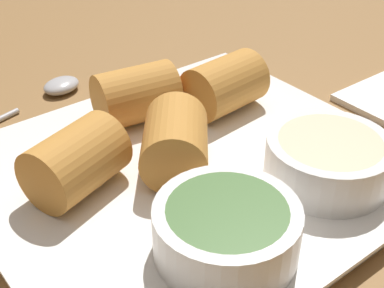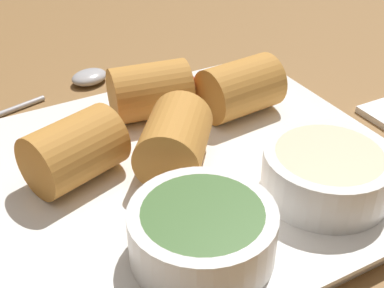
{
  "view_description": "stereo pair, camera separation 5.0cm",
  "coord_description": "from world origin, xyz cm",
  "views": [
    {
      "loc": [
        23.01,
        27.44,
        26.4
      ],
      "look_at": [
        3.56,
        2.58,
        5.34
      ],
      "focal_mm": 50.0,
      "sensor_mm": 36.0,
      "label": 1
    },
    {
      "loc": [
        18.84,
        30.21,
        26.4
      ],
      "look_at": [
        3.56,
        2.58,
        5.34
      ],
      "focal_mm": 50.0,
      "sensor_mm": 36.0,
      "label": 2
    }
  ],
  "objects": [
    {
      "name": "dipping_bowl_far",
      "position": [
        -2.75,
        9.64,
        5.25
      ],
      "size": [
        8.59,
        8.59,
        3.22
      ],
      "color": "white",
      "rests_on": "serving_plate"
    },
    {
      "name": "spoon",
      "position": [
        6.61,
        -15.82,
        2.57
      ],
      "size": [
        18.31,
        6.26,
        1.27
      ],
      "color": "#B2B2B7",
      "rests_on": "table_surface"
    },
    {
      "name": "roll_back_left",
      "position": [
        10.95,
        0.1,
        5.79
      ],
      "size": [
        7.56,
        6.34,
        4.59
      ],
      "color": "#C68438",
      "rests_on": "serving_plate"
    },
    {
      "name": "serving_plate",
      "position": [
        3.56,
        2.58,
        2.76
      ],
      "size": [
        29.93,
        27.02,
        1.5
      ],
      "color": "white",
      "rests_on": "table_surface"
    },
    {
      "name": "roll_front_left",
      "position": [
        -4.0,
        -2.21,
        5.79
      ],
      "size": [
        7.29,
        5.09,
        4.59
      ],
      "color": "#C68438",
      "rests_on": "serving_plate"
    },
    {
      "name": "table_surface",
      "position": [
        0.0,
        0.0,
        1.0
      ],
      "size": [
        180.0,
        140.0,
        2.0
      ],
      "color": "olive",
      "rests_on": "ground"
    },
    {
      "name": "roll_front_right",
      "position": [
        4.49,
        1.85,
        5.79
      ],
      "size": [
        7.53,
        7.8,
        4.59
      ],
      "color": "#C68438",
      "rests_on": "serving_plate"
    },
    {
      "name": "dipping_bowl_near",
      "position": [
        7.34,
        10.64,
        5.25
      ],
      "size": [
        8.59,
        8.59,
        3.22
      ],
      "color": "white",
      "rests_on": "serving_plate"
    },
    {
      "name": "roll_back_right",
      "position": [
        2.73,
        -5.21,
        5.79
      ],
      "size": [
        7.43,
        5.59,
        4.59
      ],
      "color": "#C68438",
      "rests_on": "serving_plate"
    }
  ]
}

